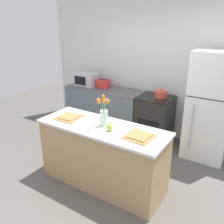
{
  "coord_description": "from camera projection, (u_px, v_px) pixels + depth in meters",
  "views": [
    {
      "loc": [
        1.67,
        -2.34,
        2.2
      ],
      "look_at": [
        0.0,
        0.25,
        1.02
      ],
      "focal_mm": 38.0,
      "sensor_mm": 36.0,
      "label": 1
    }
  ],
  "objects": [
    {
      "name": "plate_setting_right",
      "position": [
        139.0,
        136.0,
        2.84
      ],
      "size": [
        0.35,
        0.35,
        0.02
      ],
      "color": "olive",
      "rests_on": "kitchen_island"
    },
    {
      "name": "toaster",
      "position": [
        103.0,
        84.0,
        4.96
      ],
      "size": [
        0.28,
        0.18,
        0.17
      ],
      "color": "red",
      "rests_on": "back_counter"
    },
    {
      "name": "back_wall",
      "position": [
        161.0,
        69.0,
        4.56
      ],
      "size": [
        5.2,
        0.08,
        2.7
      ],
      "color": "silver",
      "rests_on": "ground_plane"
    },
    {
      "name": "plate_setting_left",
      "position": [
        69.0,
        117.0,
        3.41
      ],
      "size": [
        0.35,
        0.35,
        0.02
      ],
      "color": "olive",
      "rests_on": "kitchen_island"
    },
    {
      "name": "ground_plane",
      "position": [
        103.0,
        182.0,
        3.47
      ],
      "size": [
        10.0,
        10.0,
        0.0
      ],
      "primitive_type": "plane",
      "color": "#59544F"
    },
    {
      "name": "back_counter",
      "position": [
        104.0,
        108.0,
        5.1
      ],
      "size": [
        1.68,
        0.6,
        0.9
      ],
      "color": "slate",
      "rests_on": "ground_plane"
    },
    {
      "name": "flower_vase",
      "position": [
        104.0,
        114.0,
        3.1
      ],
      "size": [
        0.15,
        0.17,
        0.41
      ],
      "color": "silver",
      "rests_on": "kitchen_island"
    },
    {
      "name": "kitchen_island",
      "position": [
        102.0,
        155.0,
        3.31
      ],
      "size": [
        1.8,
        0.66,
        0.9
      ],
      "color": "tan",
      "rests_on": "ground_plane"
    },
    {
      "name": "refrigerator",
      "position": [
        210.0,
        107.0,
        3.87
      ],
      "size": [
        0.68,
        0.67,
        1.8
      ],
      "color": "white",
      "rests_on": "ground_plane"
    },
    {
      "name": "pear_figurine",
      "position": [
        110.0,
        127.0,
        2.99
      ],
      "size": [
        0.09,
        0.09,
        0.14
      ],
      "color": "#9EBC47",
      "rests_on": "kitchen_island"
    },
    {
      "name": "cooking_pot",
      "position": [
        161.0,
        94.0,
        4.32
      ],
      "size": [
        0.24,
        0.24,
        0.16
      ],
      "color": "#CC4C38",
      "rests_on": "stove_range"
    },
    {
      "name": "microwave",
      "position": [
        87.0,
        79.0,
        5.11
      ],
      "size": [
        0.48,
        0.37,
        0.27
      ],
      "color": "#B7BABC",
      "rests_on": "back_counter"
    },
    {
      "name": "stove_range",
      "position": [
        155.0,
        120.0,
        4.51
      ],
      "size": [
        0.6,
        0.61,
        0.9
      ],
      "color": "black",
      "rests_on": "ground_plane"
    }
  ]
}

